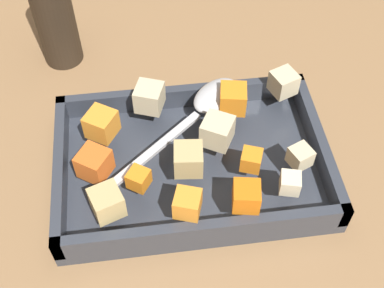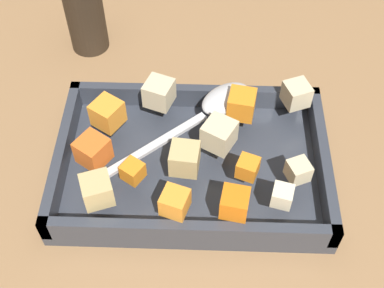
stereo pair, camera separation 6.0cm
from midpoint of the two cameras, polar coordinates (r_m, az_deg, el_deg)
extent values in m
plane|color=#936D47|center=(0.65, -4.12, -2.67)|extent=(4.00, 4.00, 0.00)
cube|color=#333842|center=(0.64, -2.69, -2.86)|extent=(0.33, 0.22, 0.01)
cube|color=#333842|center=(0.56, -1.72, -9.94)|extent=(0.33, 0.01, 0.03)
cube|color=#333842|center=(0.69, -3.62, 5.20)|extent=(0.33, 0.01, 0.03)
cube|color=#333842|center=(0.64, -17.12, -3.04)|extent=(0.01, 0.22, 0.03)
cube|color=#333842|center=(0.64, 11.37, -0.14)|extent=(0.01, 0.22, 0.03)
cube|color=orange|center=(0.55, 3.00, -6.05)|extent=(0.03, 0.03, 0.03)
cube|color=orange|center=(0.58, -8.96, -4.05)|extent=(0.03, 0.03, 0.02)
cube|color=orange|center=(0.63, -12.79, 2.01)|extent=(0.04, 0.04, 0.03)
cube|color=orange|center=(0.58, 3.74, -1.97)|extent=(0.03, 0.03, 0.02)
cube|color=orange|center=(0.55, -3.17, -6.82)|extent=(0.04, 0.04, 0.03)
cube|color=orange|center=(0.64, 1.92, 4.91)|extent=(0.04, 0.04, 0.03)
cube|color=orange|center=(0.59, -13.71, -2.31)|extent=(0.05, 0.05, 0.03)
cube|color=beige|center=(0.64, -7.45, 5.03)|extent=(0.04, 0.04, 0.03)
cube|color=beige|center=(0.66, 7.64, 6.65)|extent=(0.04, 0.04, 0.03)
cube|color=tan|center=(0.56, -12.54, -6.59)|extent=(0.04, 0.04, 0.03)
cube|color=beige|center=(0.57, 7.96, -4.52)|extent=(0.03, 0.03, 0.02)
cube|color=beige|center=(0.59, 9.19, -1.58)|extent=(0.03, 0.03, 0.02)
cube|color=tan|center=(0.58, -3.37, -1.91)|extent=(0.04, 0.04, 0.03)
cube|color=beige|center=(0.60, 0.00, 1.31)|extent=(0.05, 0.05, 0.03)
ellipsoid|color=silver|center=(0.65, 0.07, 5.30)|extent=(0.08, 0.08, 0.02)
cube|color=silver|center=(0.60, -7.48, -1.21)|extent=(0.13, 0.11, 0.01)
cylinder|color=#2D2319|center=(0.76, -17.44, 13.55)|extent=(0.06, 0.06, 0.16)
camera|label=1|loc=(0.03, -92.87, -3.65)|focal=47.82mm
camera|label=2|loc=(0.03, 87.13, 3.65)|focal=47.82mm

